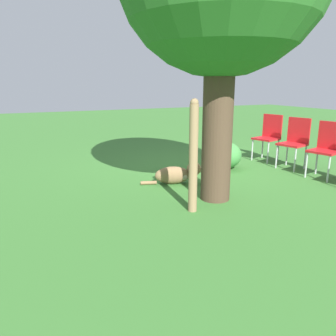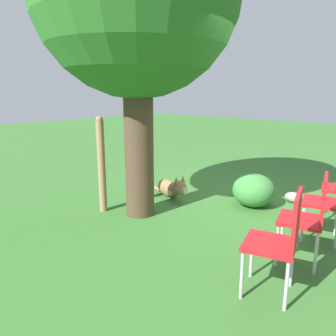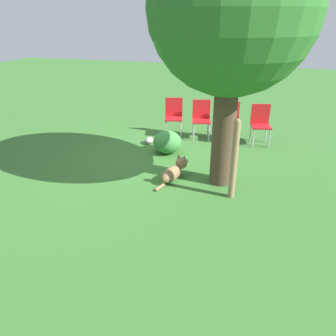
# 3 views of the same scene
# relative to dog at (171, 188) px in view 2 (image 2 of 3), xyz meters

# --- Properties ---
(ground_plane) EXTENTS (30.00, 30.00, 0.00)m
(ground_plane) POSITION_rel_dog_xyz_m (-0.69, -0.23, -0.16)
(ground_plane) COLOR #38702D
(dog) EXTENTS (1.01, 0.45, 0.43)m
(dog) POSITION_rel_dog_xyz_m (0.00, 0.00, 0.00)
(dog) COLOR olive
(dog) RESTS_ON ground_plane
(fence_post) EXTENTS (0.11, 0.11, 1.40)m
(fence_post) POSITION_rel_dog_xyz_m (0.38, 1.12, 0.54)
(fence_post) COLOR #937551
(fence_post) RESTS_ON ground_plane
(red_chair_1) EXTENTS (0.51, 0.53, 0.95)m
(red_chair_1) POSITION_rel_dog_xyz_m (-2.44, 0.03, 0.38)
(red_chair_1) COLOR red
(red_chair_1) RESTS_ON ground_plane
(red_chair_2) EXTENTS (0.51, 0.53, 0.95)m
(red_chair_2) POSITION_rel_dog_xyz_m (-2.43, 0.75, 0.38)
(red_chair_2) COLOR red
(red_chair_2) RESTS_ON ground_plane
(red_chair_3) EXTENTS (0.51, 0.53, 0.95)m
(red_chair_3) POSITION_rel_dog_xyz_m (-2.41, 1.47, 0.38)
(red_chair_3) COLOR red
(red_chair_3) RESTS_ON ground_plane
(garden_rock) EXTENTS (0.28, 0.20, 0.16)m
(garden_rock) POSITION_rel_dog_xyz_m (-1.65, -1.08, -0.08)
(garden_rock) COLOR gray
(garden_rock) RESTS_ON ground_plane
(low_shrub) EXTENTS (0.64, 0.64, 0.51)m
(low_shrub) POSITION_rel_dog_xyz_m (-1.23, -0.50, 0.09)
(low_shrub) COLOR #3D843D
(low_shrub) RESTS_ON ground_plane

